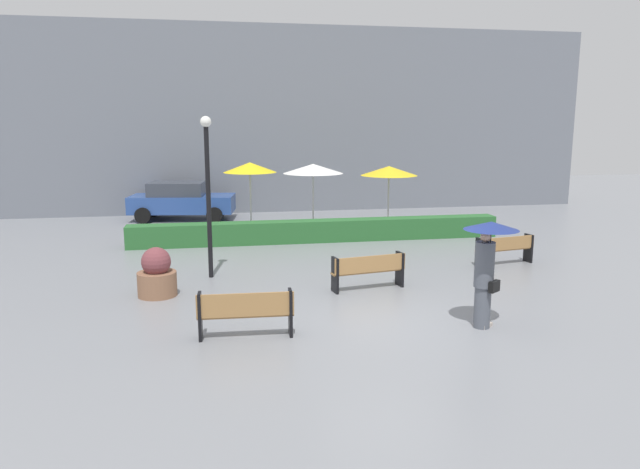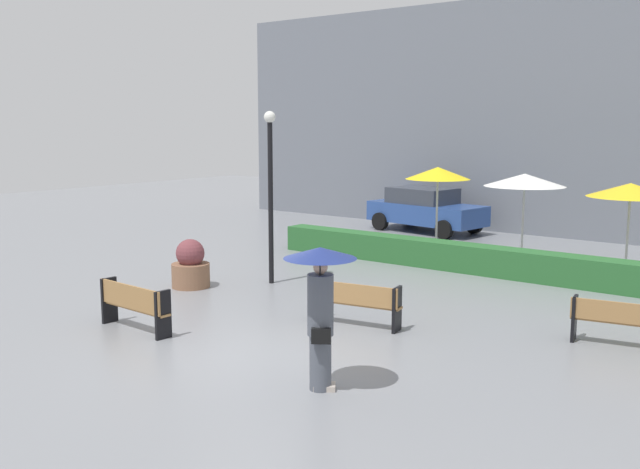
# 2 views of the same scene
# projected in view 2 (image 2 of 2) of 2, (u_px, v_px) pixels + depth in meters

# --- Properties ---
(ground_plane) EXTENTS (60.00, 60.00, 0.00)m
(ground_plane) POSITION_uv_depth(u_px,v_px,m) (260.00, 355.00, 12.07)
(ground_plane) COLOR gray
(bench_far_right) EXTENTS (1.82, 0.65, 0.82)m
(bench_far_right) POSITION_uv_depth(u_px,v_px,m) (625.00, 320.00, 12.39)
(bench_far_right) COLOR #9E7242
(bench_far_right) RESTS_ON ground
(bench_near_left) EXTENTS (1.81, 0.42, 0.89)m
(bench_near_left) POSITION_uv_depth(u_px,v_px,m) (133.00, 303.00, 13.40)
(bench_near_left) COLOR #9E7242
(bench_near_left) RESTS_ON ground
(bench_mid_center) EXTENTS (1.86, 0.67, 0.85)m
(bench_mid_center) POSITION_uv_depth(u_px,v_px,m) (354.00, 301.00, 13.69)
(bench_mid_center) COLOR #9E7242
(bench_mid_center) RESTS_ON ground
(pedestrian_with_umbrella) EXTENTS (1.05, 1.05, 2.13)m
(pedestrian_with_umbrella) POSITION_uv_depth(u_px,v_px,m) (320.00, 296.00, 10.25)
(pedestrian_with_umbrella) COLOR #4C515B
(pedestrian_with_umbrella) RESTS_ON ground
(planter_pot) EXTENTS (0.90, 0.90, 1.15)m
(planter_pot) POSITION_uv_depth(u_px,v_px,m) (191.00, 266.00, 16.98)
(planter_pot) COLOR brown
(planter_pot) RESTS_ON ground
(lamp_post) EXTENTS (0.28, 0.28, 4.14)m
(lamp_post) POSITION_uv_depth(u_px,v_px,m) (270.00, 180.00, 17.10)
(lamp_post) COLOR black
(lamp_post) RESTS_ON ground
(patio_umbrella_yellow) EXTENTS (1.87, 1.87, 2.60)m
(patio_umbrella_yellow) POSITION_uv_depth(u_px,v_px,m) (438.00, 173.00, 20.70)
(patio_umbrella_yellow) COLOR silver
(patio_umbrella_yellow) RESTS_ON ground
(patio_umbrella_white) EXTENTS (2.22, 2.22, 2.48)m
(patio_umbrella_white) POSITION_uv_depth(u_px,v_px,m) (525.00, 180.00, 19.79)
(patio_umbrella_white) COLOR silver
(patio_umbrella_white) RESTS_ON ground
(patio_umbrella_yellow_far) EXTENTS (2.12, 2.12, 2.38)m
(patio_umbrella_yellow_far) POSITION_uv_depth(u_px,v_px,m) (631.00, 190.00, 17.92)
(patio_umbrella_yellow_far) COLOR silver
(patio_umbrella_yellow_far) RESTS_ON ground
(hedge_strip) EXTENTS (12.58, 0.70, 0.73)m
(hedge_strip) POSITION_uv_depth(u_px,v_px,m) (483.00, 260.00, 18.52)
(hedge_strip) COLOR #28602D
(hedge_strip) RESTS_ON ground
(building_facade) EXTENTS (28.00, 1.20, 8.16)m
(building_facade) POSITION_uv_depth(u_px,v_px,m) (580.00, 116.00, 23.99)
(building_facade) COLOR slate
(building_facade) RESTS_ON ground
(parked_car) EXTENTS (4.41, 2.46, 1.57)m
(parked_car) POSITION_uv_depth(u_px,v_px,m) (425.00, 209.00, 25.66)
(parked_car) COLOR #28478C
(parked_car) RESTS_ON ground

